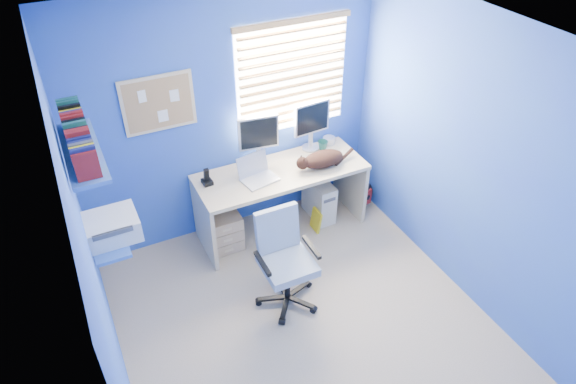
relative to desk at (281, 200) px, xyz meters
name	(u,v)px	position (x,y,z in m)	size (l,w,h in m)	color
floor	(305,324)	(-0.37, -1.26, -0.37)	(3.00, 3.20, 0.00)	tan
ceiling	(314,44)	(-0.37, -1.26, 2.13)	(3.00, 3.20, 0.00)	white
wall_back	(230,118)	(-0.37, 0.34, 0.88)	(3.00, 0.01, 2.50)	blue
wall_left	(96,278)	(-1.87, -1.26, 0.88)	(0.01, 3.20, 2.50)	blue
wall_right	(468,162)	(1.13, -1.26, 0.88)	(0.01, 3.20, 2.50)	blue
desk	(281,200)	(0.00, 0.00, 0.00)	(1.71, 0.65, 0.74)	#D8BA8B
laptop	(259,171)	(-0.25, -0.06, 0.48)	(0.33, 0.26, 0.22)	silver
monitor_left	(258,141)	(-0.15, 0.20, 0.64)	(0.40, 0.12, 0.54)	silver
monitor_right	(311,126)	(0.46, 0.24, 0.64)	(0.40, 0.12, 0.54)	silver
phone	(207,176)	(-0.73, 0.11, 0.45)	(0.09, 0.11, 0.17)	black
mug	(323,145)	(0.56, 0.17, 0.42)	(0.10, 0.09, 0.10)	#1C594C
cd_spindle	(329,140)	(0.69, 0.25, 0.41)	(0.13, 0.13, 0.07)	silver
cat	(323,159)	(0.42, -0.10, 0.45)	(0.43, 0.23, 0.16)	black
tower_pc	(319,199)	(0.46, 0.02, -0.14)	(0.19, 0.44, 0.45)	beige
drawer_boxes	(223,232)	(-0.65, -0.01, -0.17)	(0.35, 0.28, 0.41)	tan
yellow_book	(316,220)	(0.32, -0.18, -0.25)	(0.03, 0.17, 0.24)	yellow
backpack	(361,194)	(0.98, -0.03, -0.21)	(0.27, 0.20, 0.32)	black
office_chair	(285,271)	(-0.39, -0.90, -0.03)	(0.53, 0.53, 0.91)	black
window_blinds	(293,77)	(0.28, 0.31, 1.18)	(1.15, 0.05, 1.10)	white
corkboard	(159,104)	(-1.02, 0.33, 1.18)	(0.64, 0.02, 0.52)	#D8BA8B
wall_shelves	(94,185)	(-1.72, -0.51, 1.06)	(0.42, 0.90, 1.05)	#3F6BC1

